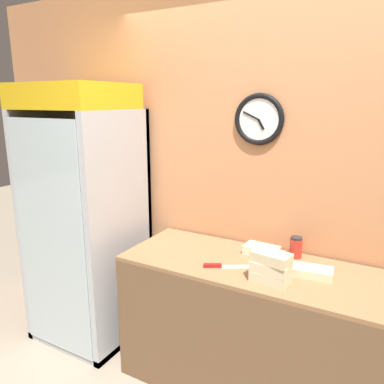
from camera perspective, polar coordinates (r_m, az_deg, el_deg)
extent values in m
cube|color=tan|center=(2.58, 13.54, 1.64)|extent=(5.20, 0.06, 2.70)
torus|color=black|center=(2.53, 10.16, 10.83)|extent=(0.34, 0.04, 0.34)
cylinder|color=white|center=(2.53, 10.16, 10.83)|extent=(0.28, 0.01, 0.28)
cube|color=black|center=(2.52, 10.46, 10.10)|extent=(0.05, 0.01, 0.07)
cube|color=black|center=(2.54, 8.94, 11.44)|extent=(0.11, 0.01, 0.06)
cube|color=brown|center=(2.60, 9.94, -20.17)|extent=(1.75, 0.64, 0.86)
cube|color=#8E6642|center=(2.39, 10.39, -11.33)|extent=(1.75, 0.64, 0.02)
cube|color=#B2B7BC|center=(3.30, -11.73, -3.60)|extent=(0.76, 0.04, 1.81)
cube|color=#B2B7BC|center=(3.32, -20.10, -4.06)|extent=(0.05, 0.70, 1.81)
cube|color=#B2B7BC|center=(2.84, -10.64, -6.40)|extent=(0.05, 0.70, 1.81)
cube|color=#B2B7BC|center=(3.45, -14.74, -19.16)|extent=(0.76, 0.70, 0.05)
cube|color=white|center=(3.28, -12.05, -3.73)|extent=(0.66, 0.02, 1.71)
cube|color=silver|center=(2.84, -20.80, -7.06)|extent=(0.66, 0.01, 1.71)
cube|color=gold|center=(2.89, -17.56, 13.73)|extent=(0.76, 0.63, 0.18)
cube|color=silver|center=(3.20, -15.53, -12.01)|extent=(0.64, 0.58, 0.01)
cube|color=silver|center=(3.05, -16.02, -5.08)|extent=(0.64, 0.58, 0.01)
cube|color=silver|center=(2.95, -16.54, 2.46)|extent=(0.64, 0.58, 0.01)
cylinder|color=#B2231E|center=(2.96, -23.48, 3.71)|extent=(0.06, 0.06, 0.17)
cylinder|color=#B2231E|center=(2.94, -23.70, 6.03)|extent=(0.02, 0.02, 0.07)
cylinder|color=navy|center=(3.02, -19.19, -12.04)|extent=(0.06, 0.06, 0.17)
cylinder|color=navy|center=(2.97, -19.37, -9.97)|extent=(0.02, 0.02, 0.07)
cylinder|color=#2D6B38|center=(2.80, -18.41, -5.37)|extent=(0.06, 0.06, 0.13)
cylinder|color=#2D6B38|center=(2.78, -18.56, -3.54)|extent=(0.02, 0.02, 0.06)
cylinder|color=gold|center=(2.78, -20.33, 3.20)|extent=(0.07, 0.07, 0.15)
cylinder|color=gold|center=(2.76, -20.51, 5.37)|extent=(0.03, 0.03, 0.06)
cylinder|color=#B2BCCC|center=(3.09, -20.42, -11.62)|extent=(0.06, 0.06, 0.16)
cylinder|color=#B2BCCC|center=(3.05, -20.60, -9.70)|extent=(0.02, 0.02, 0.07)
cylinder|color=#2D6B38|center=(2.70, -16.40, -5.45)|extent=(0.06, 0.06, 0.18)
cylinder|color=#2D6B38|center=(2.66, -16.58, -2.84)|extent=(0.02, 0.02, 0.08)
cylinder|color=navy|center=(3.16, -21.73, -10.94)|extent=(0.06, 0.06, 0.18)
cylinder|color=navy|center=(3.11, -21.95, -8.79)|extent=(0.02, 0.02, 0.08)
cube|color=beige|center=(2.19, 11.82, -12.55)|extent=(0.22, 0.13, 0.06)
cube|color=beige|center=(2.17, 11.90, -11.15)|extent=(0.22, 0.14, 0.06)
cube|color=beige|center=(2.14, 11.98, -9.73)|extent=(0.23, 0.15, 0.06)
cube|color=beige|center=(2.32, 17.89, -11.51)|extent=(0.24, 0.15, 0.05)
cube|color=beige|center=(2.54, 10.56, -8.72)|extent=(0.23, 0.14, 0.06)
cube|color=silver|center=(2.35, 6.82, -11.24)|extent=(0.18, 0.13, 0.00)
cube|color=maroon|center=(2.33, 3.14, -11.12)|extent=(0.11, 0.08, 0.02)
cylinder|color=#B72D23|center=(2.54, 15.55, -8.24)|extent=(0.08, 0.08, 0.13)
cylinder|color=#262628|center=(2.51, 15.65, -6.77)|extent=(0.07, 0.07, 0.01)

